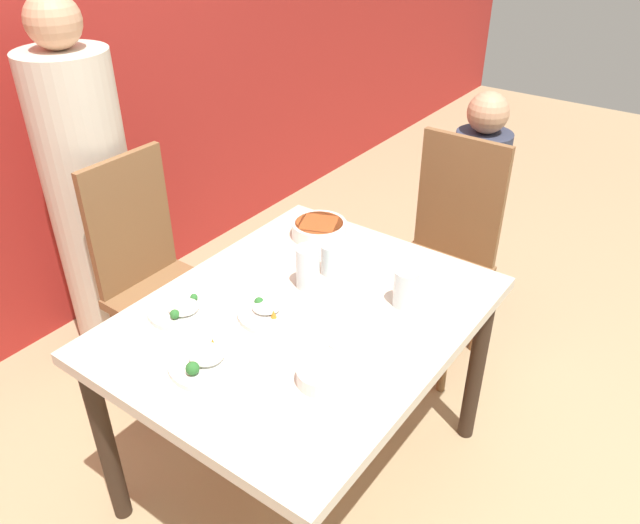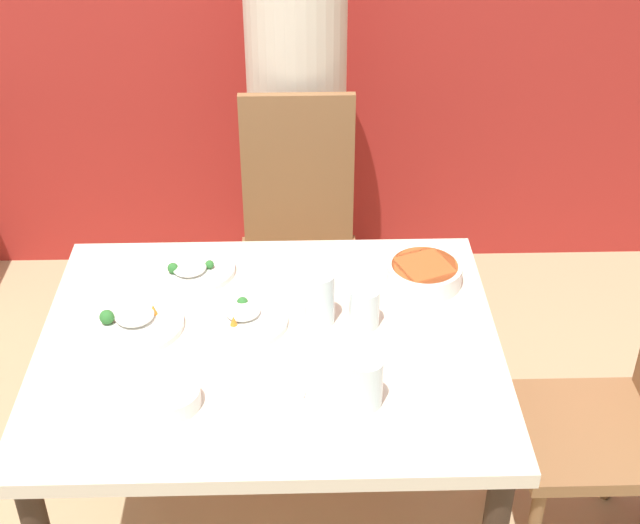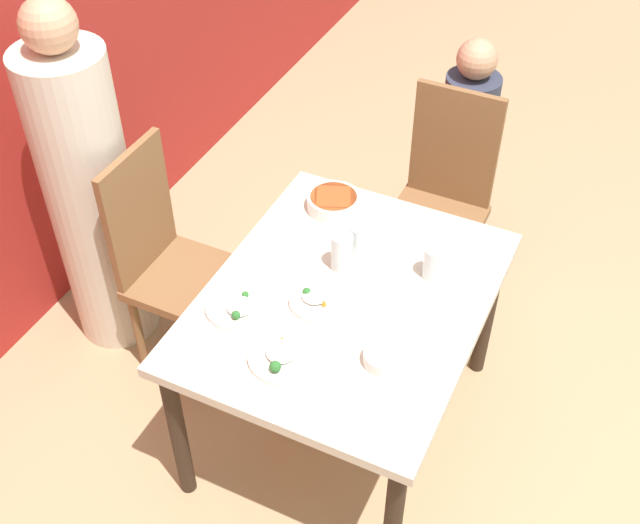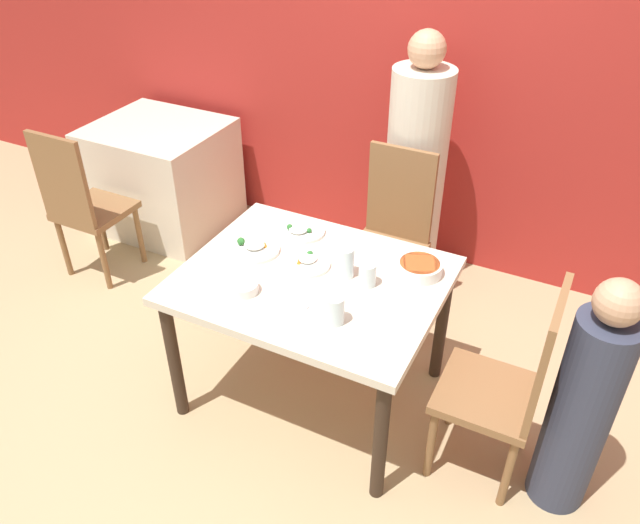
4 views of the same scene
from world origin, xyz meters
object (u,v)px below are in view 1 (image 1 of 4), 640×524
person_adult (94,209)px  bowl_curry (319,229)px  plate_rice_adult (272,311)px  glass_water_tall (308,267)px  person_child (472,223)px  chair_child_spot (444,250)px  chair_adult_spot (155,273)px

person_adult → bowl_curry: size_ratio=7.54×
bowl_curry → plate_rice_adult: 0.51m
person_adult → glass_water_tall: person_adult is taller
person_adult → person_child: size_ratio=1.37×
person_child → glass_water_tall: size_ratio=7.81×
person_child → plate_rice_adult: size_ratio=5.18×
plate_rice_adult → glass_water_tall: glass_water_tall is taller
person_adult → glass_water_tall: (0.05, -1.07, 0.09)m
bowl_curry → glass_water_tall: glass_water_tall is taller
chair_child_spot → bowl_curry: (-0.51, 0.29, 0.24)m
plate_rice_adult → chair_child_spot: bearing=-6.9°
chair_adult_spot → plate_rice_adult: size_ratio=4.54×
chair_adult_spot → person_child: bearing=-37.3°
chair_child_spot → person_child: 0.28m
plate_rice_adult → glass_water_tall: (0.19, 0.00, 0.06)m
chair_adult_spot → person_adult: 0.38m
person_child → glass_water_tall: bearing=173.5°
glass_water_tall → chair_adult_spot: bearing=94.0°
bowl_curry → chair_child_spot: bearing=-29.7°
chair_adult_spot → plate_rice_adult: 0.79m
chair_child_spot → plate_rice_adult: chair_child_spot is taller
person_child → plate_rice_adult: 1.30m
chair_child_spot → person_child: bearing=90.0°
chair_adult_spot → chair_child_spot: (0.85, -0.86, 0.00)m
person_adult → person_child: bearing=-46.6°
plate_rice_adult → glass_water_tall: bearing=1.3°
person_adult → bowl_curry: (0.34, -0.90, 0.05)m
glass_water_tall → bowl_curry: bearing=29.8°
plate_rice_adult → person_adult: bearing=82.5°
person_adult → plate_rice_adult: person_adult is taller
person_adult → bowl_curry: person_adult is taller
chair_child_spot → plate_rice_adult: size_ratio=4.54×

